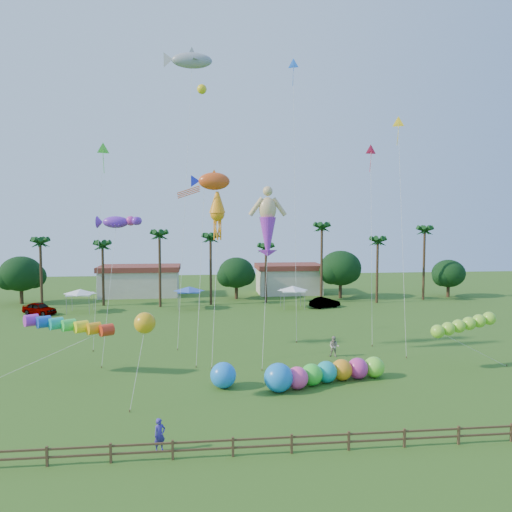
{
  "coord_description": "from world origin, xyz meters",
  "views": [
    {
      "loc": [
        -4.62,
        -30.31,
        11.84
      ],
      "look_at": [
        0.0,
        10.0,
        9.0
      ],
      "focal_mm": 35.0,
      "sensor_mm": 36.0,
      "label": 1
    }
  ],
  "objects": [
    {
      "name": "spectator_a",
      "position": [
        -6.71,
        -4.98,
        0.86
      ],
      "size": [
        0.75,
        0.68,
        1.72
      ],
      "primitive_type": "imported",
      "rotation": [
        0.0,
        0.0,
        0.57
      ],
      "color": "#372B98",
      "rests_on": "ground"
    },
    {
      "name": "rainbow_tube",
      "position": [
        -13.32,
        7.85,
        3.63
      ],
      "size": [
        9.97,
        3.55,
        4.1
      ],
      "color": "red",
      "rests_on": "ground"
    },
    {
      "name": "blue_ball",
      "position": [
        -2.98,
        4.42,
        0.92
      ],
      "size": [
        1.84,
        1.84,
        1.84
      ],
      "primitive_type": "sphere",
      "color": "#1A7DF1",
      "rests_on": "ground"
    },
    {
      "name": "delta_kite_red",
      "position": [
        12.26,
        17.68,
        18.49
      ],
      "size": [
        1.34,
        3.37,
        19.41
      ],
      "color": "red",
      "rests_on": "ground"
    },
    {
      "name": "orange_ball_kite",
      "position": [
        -8.12,
        1.9,
        5.31
      ],
      "size": [
        1.75,
        2.23,
        6.0
      ],
      "color": "#E8A312",
      "rests_on": "ground"
    },
    {
      "name": "buildings_row",
      "position": [
        -3.09,
        50.0,
        2.0
      ],
      "size": [
        35.0,
        7.0,
        4.0
      ],
      "color": "beige",
      "rests_on": "ground"
    },
    {
      "name": "delta_kite_yellow",
      "position": [
        14.0,
        15.16,
        20.65
      ],
      "size": [
        1.53,
        5.32,
        21.65
      ],
      "color": "yellow",
      "rests_on": "ground"
    },
    {
      "name": "squid_kite",
      "position": [
        -3.0,
        13.7,
        12.47
      ],
      "size": [
        1.72,
        5.55,
        14.52
      ],
      "color": "orange",
      "rests_on": "ground"
    },
    {
      "name": "green_worm",
      "position": [
        14.04,
        6.58,
        3.16
      ],
      "size": [
        9.21,
        1.64,
        3.8
      ],
      "color": "#87D72F",
      "rests_on": "ground"
    },
    {
      "name": "ground",
      "position": [
        0.0,
        0.0,
        0.0
      ],
      "size": [
        160.0,
        160.0,
        0.0
      ],
      "primitive_type": "plane",
      "color": "#285116",
      "rests_on": "ground"
    },
    {
      "name": "car_a",
      "position": [
        -24.84,
        35.06,
        0.77
      ],
      "size": [
        4.86,
        3.81,
        1.55
      ],
      "primitive_type": "imported",
      "rotation": [
        0.0,
        0.0,
        1.06
      ],
      "color": "#4C4C54",
      "rests_on": "ground"
    },
    {
      "name": "car_b",
      "position": [
        12.48,
        35.89,
        0.7
      ],
      "size": [
        4.53,
        2.97,
        1.41
      ],
      "primitive_type": "imported",
      "rotation": [
        0.0,
        0.0,
        1.95
      ],
      "color": "#4C4C54",
      "rests_on": "ground"
    },
    {
      "name": "delta_kite_blue",
      "position": [
        5.1,
        20.97,
        27.25
      ],
      "size": [
        1.26,
        4.69,
        28.46
      ],
      "color": "blue",
      "rests_on": "ground"
    },
    {
      "name": "fish_kite",
      "position": [
        -3.25,
        13.86,
        15.33
      ],
      "size": [
        4.24,
        5.22,
        16.2
      ],
      "color": "#D04817",
      "rests_on": "ground"
    },
    {
      "name": "spectator_b",
      "position": [
        7.03,
        11.46,
        0.91
      ],
      "size": [
        1.09,
        0.99,
        1.81
      ],
      "primitive_type": "imported",
      "rotation": [
        0.0,
        0.0,
        -0.43
      ],
      "color": "#A6968A",
      "rests_on": "ground"
    },
    {
      "name": "tree_line",
      "position": [
        3.57,
        44.0,
        4.28
      ],
      "size": [
        69.46,
        8.91,
        11.0
      ],
      "color": "#3A2819",
      "rests_on": "ground"
    },
    {
      "name": "lobster_kite",
      "position": [
        -11.91,
        14.89,
        11.75
      ],
      "size": [
        4.36,
        6.24,
        12.52
      ],
      "color": "purple",
      "rests_on": "ground"
    },
    {
      "name": "merman_kite",
      "position": [
        1.26,
        12.15,
        11.4
      ],
      "size": [
        2.54,
        4.94,
        14.3
      ],
      "color": "#D8B37A",
      "rests_on": "ground"
    },
    {
      "name": "tent_row",
      "position": [
        -6.0,
        36.33,
        2.75
      ],
      "size": [
        31.0,
        4.0,
        0.6
      ],
      "color": "white",
      "rests_on": "ground"
    },
    {
      "name": "delta_kite_green",
      "position": [
        -13.58,
        18.77,
        18.39
      ],
      "size": [
        1.41,
        3.57,
        19.3
      ],
      "color": "#4CE135",
      "rests_on": "ground"
    },
    {
      "name": "fence",
      "position": [
        0.0,
        -6.0,
        0.61
      ],
      "size": [
        36.12,
        0.12,
        1.0
      ],
      "color": "brown",
      "rests_on": "ground"
    },
    {
      "name": "shark_kite",
      "position": [
        -5.19,
        21.64,
        28.02
      ],
      "size": [
        5.8,
        8.25,
        29.01
      ],
      "color": "gray",
      "rests_on": "ground"
    },
    {
      "name": "caterpillar_inflatable",
      "position": [
        4.13,
        4.36,
        0.85
      ],
      "size": [
        9.78,
        4.42,
        2.02
      ],
      "rotation": [
        0.0,
        0.0,
        0.31
      ],
      "color": "#FD4298",
      "rests_on": "ground"
    }
  ]
}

